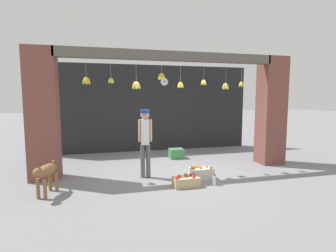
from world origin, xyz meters
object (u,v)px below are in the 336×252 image
shopkeeper (145,138)px  produce_box_green (176,153)px  fruit_crate_oranges (201,173)px  fruit_crate_apples (186,181)px  wall_clock (164,82)px  dog (46,173)px  water_bottle (215,180)px

shopkeeper → produce_box_green: bearing=-117.8°
fruit_crate_oranges → fruit_crate_apples: size_ratio=0.93×
shopkeeper → wall_clock: size_ratio=5.76×
shopkeeper → fruit_crate_apples: 1.48m
dog → fruit_crate_apples: (2.94, -0.19, -0.36)m
shopkeeper → fruit_crate_oranges: (1.31, -0.46, -0.87)m
dog → wall_clock: bearing=157.9°
water_bottle → fruit_crate_apples: bearing=172.7°
fruit_crate_apples → wall_clock: bearing=83.2°
dog → wall_clock: (3.43, 3.93, 2.10)m
fruit_crate_apples → produce_box_green: bearing=78.5°
shopkeeper → water_bottle: 1.95m
dog → water_bottle: size_ratio=3.39×
produce_box_green → wall_clock: (-0.06, 1.42, 2.42)m
water_bottle → wall_clock: wall_clock is taller
fruit_crate_apples → wall_clock: 4.82m
produce_box_green → dog: bearing=-144.2°
fruit_crate_apples → wall_clock: (0.49, 4.12, 2.46)m
shopkeeper → wall_clock: 3.80m
fruit_crate_apples → water_bottle: bearing=-7.3°
produce_box_green → water_bottle: 2.79m
shopkeeper → produce_box_green: size_ratio=3.74×
dog → shopkeeper: shopkeeper is taller
dog → produce_box_green: bearing=144.7°
dog → produce_box_green: size_ratio=1.87×
shopkeeper → water_bottle: shopkeeper is taller
dog → shopkeeper: size_ratio=0.50×
shopkeeper → wall_clock: bearing=-102.9°
water_bottle → wall_clock: size_ratio=0.85×
shopkeeper → produce_box_green: 2.40m
dog → shopkeeper: 2.34m
fruit_crate_apples → wall_clock: size_ratio=1.98×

